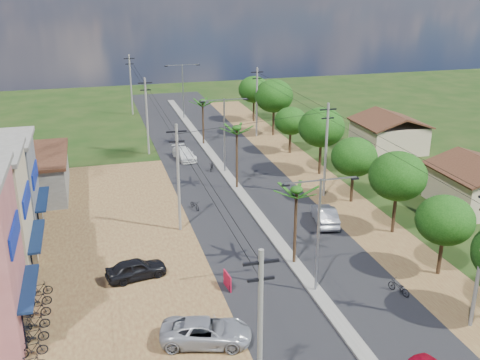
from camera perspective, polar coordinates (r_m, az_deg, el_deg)
The scene contains 36 objects.
ground at distance 38.28m, azimuth 7.64°, elevation -11.21°, with size 160.00×160.00×0.00m, color black.
road at distance 50.88m, azimuth 1.15°, elevation -2.81°, with size 12.00×110.00×0.04m, color black.
median at distance 53.52m, azimuth 0.24°, elevation -1.55°, with size 1.00×90.00×0.18m, color #605E56.
dirt_lot_west at distance 42.79m, azimuth -15.89°, elevation -8.27°, with size 18.00×46.00×0.04m, color #532F1C.
dirt_shoulder_east at distance 53.75m, azimuth 9.88°, elevation -1.85°, with size 5.00×90.00×0.03m, color #532F1C.
low_shed at distance 57.31m, azimuth -22.16°, elevation 0.39°, with size 10.40×10.40×3.95m.
house_east_near at distance 54.88m, azimuth 23.21°, elevation -0.11°, with size 7.60×7.50×4.60m.
house_east_far at distance 69.59m, azimuth 14.90°, elevation 4.86°, with size 7.60×7.50×4.60m.
tree_east_b at distance 40.69m, azimuth 20.11°, elevation -3.86°, with size 4.00×4.00×5.83m.
tree_east_c at distance 46.04m, azimuth 15.74°, elevation 0.38°, with size 4.60×4.60×6.83m.
tree_east_d at distance 51.85m, azimuth 11.52°, elevation 2.30°, with size 4.20×4.20×6.13m.
tree_east_e at distance 58.68m, azimuth 8.29°, elevation 5.32°, with size 4.80×4.80×7.14m.
tree_east_f at distance 66.01m, azimuth 5.17°, elevation 6.00°, with size 3.80×3.80×5.52m.
tree_east_g at distance 73.26m, azimuth 3.46°, elevation 8.52°, with size 5.00×5.00×7.38m.
tree_east_h at distance 80.76m, azimuth 1.42°, elevation 9.18°, with size 4.40×4.40×6.52m.
palm_median_near at distance 39.16m, azimuth 5.76°, elevation -1.35°, with size 2.00×2.00×6.15m.
palm_median_mid at distance 53.54m, azimuth -0.33°, elevation 5.01°, with size 2.00×2.00×6.55m.
palm_median_far at distance 68.84m, azimuth -3.82°, elevation 7.79°, with size 2.00×2.00×5.85m.
streetlight_near at distance 36.05m, azimuth 7.98°, elevation -4.69°, with size 5.10×0.18×8.00m.
streetlight_mid at distance 58.51m, azimuth -1.60°, elevation 5.17°, with size 5.10×0.18×8.00m.
streetlight_far at distance 82.44m, azimuth -5.82°, elevation 9.41°, with size 5.10×0.18×8.00m.
utility_pole_w_a at distance 25.74m, azimuth 2.05°, elevation -15.53°, with size 1.60×0.24×9.00m.
utility_pole_w_b at distance 45.00m, azimuth -6.30°, elevation 0.43°, with size 1.60×0.24×9.00m.
utility_pole_w_c at distance 66.00m, azimuth -9.45°, elevation 6.58°, with size 1.60×0.24×9.00m.
utility_pole_w_d at distance 86.51m, azimuth -11.03°, elevation 9.63°, with size 1.60×0.24×9.00m.
utility_pole_e_b at distance 52.66m, azimuth 8.74°, elevation 3.22°, with size 1.60×0.24×9.00m.
utility_pole_e_c at distance 72.66m, azimuth 1.72°, elevation 8.06°, with size 1.60×0.24×9.00m.
car_silver_mid at distance 47.90m, azimuth 8.62°, elevation -3.58°, with size 1.61×4.60×1.52m, color #93959A.
car_white_far at distance 64.33m, azimuth -5.68°, elevation 2.62°, with size 1.83×4.50×1.31m, color silver.
car_parked_silver at distance 33.00m, azimuth -3.45°, elevation -15.18°, with size 2.39×5.19×1.44m, color #93959A.
car_parked_dark at distance 39.82m, azimuth -10.51°, elevation -8.90°, with size 1.67×4.15×1.41m, color black.
moto_rider_east at distance 38.95m, azimuth 15.82°, elevation -10.48°, with size 0.61×1.75×0.92m, color black.
moto_rider_west_a at distance 50.50m, azimuth -4.61°, elevation -2.57°, with size 0.55×1.57×0.83m, color black.
moto_rider_west_b at distance 60.42m, azimuth -2.90°, elevation 1.36°, with size 0.44×1.56×0.94m, color black.
roadside_sign at distance 38.08m, azimuth -1.29°, elevation -10.21°, with size 0.23×1.37×1.14m.
parked_scooter_row at distance 35.63m, azimuth -20.14°, elevation -14.02°, with size 1.71×9.81×1.00m.
Camera 1 is at (-13.40, -29.97, 19.68)m, focal length 42.00 mm.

